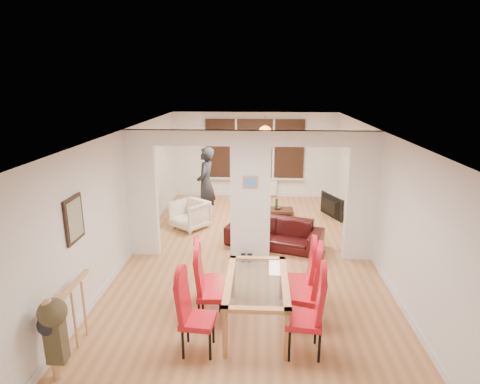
# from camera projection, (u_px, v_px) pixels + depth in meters

# --- Properties ---
(floor) EXTENTS (5.00, 9.00, 0.01)m
(floor) POSITION_uv_depth(u_px,v_px,m) (250.00, 255.00, 8.37)
(floor) COLOR #B77B4A
(floor) RESTS_ON ground
(room_walls) EXTENTS (5.00, 9.00, 2.60)m
(room_walls) POSITION_uv_depth(u_px,v_px,m) (250.00, 195.00, 8.02)
(room_walls) COLOR silver
(room_walls) RESTS_ON floor
(divider_wall) EXTENTS (5.00, 0.18, 2.60)m
(divider_wall) POSITION_uv_depth(u_px,v_px,m) (250.00, 195.00, 8.02)
(divider_wall) COLOR white
(divider_wall) RESTS_ON floor
(bay_window_blinds) EXTENTS (3.00, 0.08, 1.80)m
(bay_window_blinds) POSITION_uv_depth(u_px,v_px,m) (255.00, 149.00, 12.23)
(bay_window_blinds) COLOR black
(bay_window_blinds) RESTS_ON room_walls
(radiator) EXTENTS (1.40, 0.08, 0.50)m
(radiator) POSITION_uv_depth(u_px,v_px,m) (254.00, 187.00, 12.52)
(radiator) COLOR white
(radiator) RESTS_ON floor
(pendant_light) EXTENTS (0.36, 0.36, 0.36)m
(pendant_light) POSITION_uv_depth(u_px,v_px,m) (265.00, 132.00, 10.94)
(pendant_light) COLOR orange
(pendant_light) RESTS_ON room_walls
(stair_newel) EXTENTS (0.40, 1.20, 1.10)m
(stair_newel) POSITION_uv_depth(u_px,v_px,m) (72.00, 315.00, 5.26)
(stair_newel) COLOR tan
(stair_newel) RESTS_ON floor
(wall_poster) EXTENTS (0.04, 0.52, 0.67)m
(wall_poster) POSITION_uv_depth(u_px,v_px,m) (74.00, 219.00, 5.76)
(wall_poster) COLOR gray
(wall_poster) RESTS_ON room_walls
(pillar_photo) EXTENTS (0.30, 0.03, 0.25)m
(pillar_photo) POSITION_uv_depth(u_px,v_px,m) (250.00, 182.00, 7.84)
(pillar_photo) COLOR #4C8CD8
(pillar_photo) RESTS_ON divider_wall
(dining_table) EXTENTS (0.90, 1.60, 0.75)m
(dining_table) POSITION_uv_depth(u_px,v_px,m) (257.00, 303.00, 5.89)
(dining_table) COLOR #B27441
(dining_table) RESTS_ON floor
(dining_chair_la) EXTENTS (0.48, 0.48, 1.09)m
(dining_chair_la) POSITION_uv_depth(u_px,v_px,m) (198.00, 315.00, 5.28)
(dining_chair_la) COLOR red
(dining_chair_la) RESTS_ON floor
(dining_chair_lb) EXTENTS (0.47, 0.47, 1.12)m
(dining_chair_lb) POSITION_uv_depth(u_px,v_px,m) (213.00, 288.00, 5.92)
(dining_chair_lb) COLOR red
(dining_chair_lb) RESTS_ON floor
(dining_chair_lc) EXTENTS (0.51, 0.51, 1.05)m
(dining_chair_lc) POSITION_uv_depth(u_px,v_px,m) (210.00, 277.00, 6.35)
(dining_chair_lc) COLOR red
(dining_chair_lc) RESTS_ON floor
(dining_chair_ra) EXTENTS (0.51, 0.51, 1.16)m
(dining_chair_ra) POSITION_uv_depth(u_px,v_px,m) (304.00, 314.00, 5.24)
(dining_chair_ra) COLOR red
(dining_chair_ra) RESTS_ON floor
(dining_chair_rb) EXTENTS (0.57, 0.57, 1.17)m
(dining_chair_rb) POSITION_uv_depth(u_px,v_px,m) (303.00, 290.00, 5.83)
(dining_chair_rb) COLOR red
(dining_chair_rb) RESTS_ON floor
(dining_chair_rc) EXTENTS (0.44, 0.44, 1.07)m
(dining_chair_rc) POSITION_uv_depth(u_px,v_px,m) (299.00, 276.00, 6.33)
(dining_chair_rc) COLOR red
(dining_chair_rc) RESTS_ON floor
(sofa) EXTENTS (2.22, 1.41, 0.61)m
(sofa) POSITION_uv_depth(u_px,v_px,m) (274.00, 233.00, 8.77)
(sofa) COLOR black
(sofa) RESTS_ON floor
(armchair) EXTENTS (1.05, 1.06, 0.69)m
(armchair) POSITION_uv_depth(u_px,v_px,m) (190.00, 215.00, 9.81)
(armchair) COLOR beige
(armchair) RESTS_ON floor
(person) EXTENTS (0.74, 0.52, 1.90)m
(person) POSITION_uv_depth(u_px,v_px,m) (206.00, 184.00, 10.29)
(person) COLOR black
(person) RESTS_ON floor
(television) EXTENTS (1.00, 0.52, 0.59)m
(television) POSITION_uv_depth(u_px,v_px,m) (328.00, 206.00, 10.62)
(television) COLOR black
(television) RESTS_ON floor
(coffee_table) EXTENTS (1.05, 0.71, 0.22)m
(coffee_table) POSITION_uv_depth(u_px,v_px,m) (275.00, 213.00, 10.66)
(coffee_table) COLOR #341C11
(coffee_table) RESTS_ON floor
(bottle) EXTENTS (0.07, 0.07, 0.27)m
(bottle) POSITION_uv_depth(u_px,v_px,m) (276.00, 203.00, 10.71)
(bottle) COLOR #143F19
(bottle) RESTS_ON coffee_table
(bowl) EXTENTS (0.21, 0.21, 0.05)m
(bowl) POSITION_uv_depth(u_px,v_px,m) (278.00, 208.00, 10.66)
(bowl) COLOR #341C11
(bowl) RESTS_ON coffee_table
(shoes) EXTENTS (0.23, 0.25, 0.09)m
(shoes) POSITION_uv_depth(u_px,v_px,m) (246.00, 258.00, 8.12)
(shoes) COLOR black
(shoes) RESTS_ON floor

